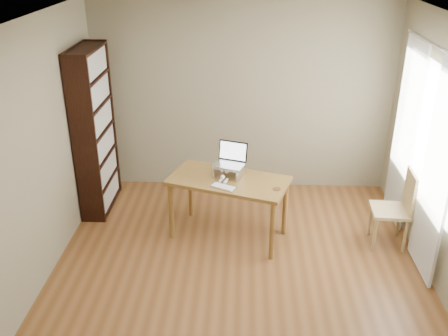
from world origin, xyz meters
TOP-DOWN VIEW (x-y plane):
  - room at (0.03, 0.01)m, footprint 4.04×4.54m
  - bookshelf at (-1.83, 1.55)m, footprint 0.30×0.90m
  - curtains at (1.92, 0.80)m, footprint 0.03×1.90m
  - desk at (-0.14, 0.88)m, footprint 1.49×1.06m
  - laptop_stand at (-0.14, 0.96)m, footprint 0.32×0.25m
  - laptop at (-0.14, 1.02)m, footprint 0.40×0.39m
  - keyboard at (-0.18, 0.66)m, footprint 0.31×0.24m
  - coaster at (0.40, 0.65)m, footprint 0.09×0.09m
  - cat at (-0.15, 0.99)m, footprint 0.26×0.49m
  - chair at (1.77, 0.78)m, footprint 0.43×0.43m

SIDE VIEW (x-z plane):
  - chair at x=1.77m, z-range 0.04..0.96m
  - desk at x=-0.14m, z-range 0.27..1.02m
  - coaster at x=0.40m, z-range 0.75..0.76m
  - keyboard at x=-0.18m, z-range 0.75..0.77m
  - cat at x=-0.15m, z-range 0.74..0.90m
  - laptop_stand at x=-0.14m, z-range 0.77..0.90m
  - laptop at x=-0.14m, z-range 0.82..1.06m
  - bookshelf at x=-1.83m, z-range 0.00..2.10m
  - curtains at x=1.92m, z-range 0.05..2.29m
  - room at x=0.03m, z-range -0.02..2.62m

